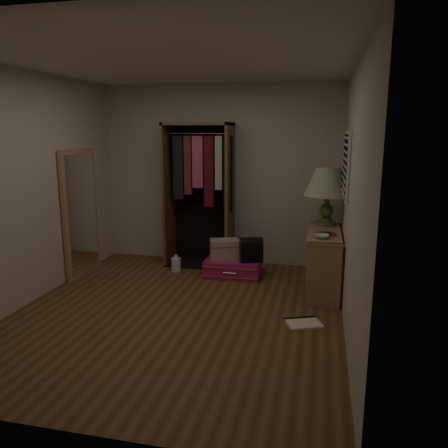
{
  "coord_description": "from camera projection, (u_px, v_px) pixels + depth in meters",
  "views": [
    {
      "loc": [
        1.47,
        -4.23,
        1.94
      ],
      "look_at": [
        0.3,
        0.95,
        0.8
      ],
      "focal_mm": 35.0,
      "sensor_mm": 36.0,
      "label": 1
    }
  ],
  "objects": [
    {
      "name": "brass_tray",
      "position": [
        326.0,
        234.0,
        5.07
      ],
      "size": [
        0.33,
        0.33,
        0.01
      ],
      "rotation": [
        0.0,
        0.0,
        -0.43
      ],
      "color": "olive",
      "rests_on": "console_bookshelf"
    },
    {
      "name": "ground",
      "position": [
        178.0,
        312.0,
        4.76
      ],
      "size": [
        4.0,
        4.0,
        0.0
      ],
      "primitive_type": "plane",
      "color": "brown",
      "rests_on": "ground"
    },
    {
      "name": "train_case",
      "position": [
        224.0,
        249.0,
        5.94
      ],
      "size": [
        0.45,
        0.37,
        0.28
      ],
      "rotation": [
        0.0,
        0.0,
        0.33
      ],
      "color": "tan",
      "rests_on": "pink_suitcase"
    },
    {
      "name": "floor_book",
      "position": [
        303.0,
        323.0,
        4.46
      ],
      "size": [
        0.42,
        0.38,
        0.03
      ],
      "rotation": [
        0.0,
        0.0,
        0.38
      ],
      "color": "#F2E5CC",
      "rests_on": "ground"
    },
    {
      "name": "pink_suitcase",
      "position": [
        233.0,
        267.0,
        5.96
      ],
      "size": [
        0.77,
        0.57,
        0.23
      ],
      "rotation": [
        0.0,
        0.0,
        0.02
      ],
      "color": "#BC165F",
      "rests_on": "ground"
    },
    {
      "name": "console_bookshelf",
      "position": [
        324.0,
        260.0,
        5.33
      ],
      "size": [
        0.42,
        1.12,
        0.75
      ],
      "color": "#9C764B",
      "rests_on": "ground"
    },
    {
      "name": "white_jug",
      "position": [
        176.0,
        264.0,
        6.13
      ],
      "size": [
        0.15,
        0.15,
        0.23
      ],
      "rotation": [
        0.0,
        0.0,
        0.16
      ],
      "color": "white",
      "rests_on": "ground"
    },
    {
      "name": "ceramic_bowl",
      "position": [
        321.0,
        236.0,
        4.91
      ],
      "size": [
        0.18,
        0.18,
        0.04
      ],
      "primitive_type": "imported",
      "rotation": [
        0.0,
        0.0,
        0.05
      ],
      "color": "#AFD2B3",
      "rests_on": "console_bookshelf"
    },
    {
      "name": "black_bag",
      "position": [
        251.0,
        249.0,
        5.79
      ],
      "size": [
        0.35,
        0.28,
        0.33
      ],
      "rotation": [
        0.0,
        0.0,
        0.33
      ],
      "color": "black",
      "rests_on": "pink_suitcase"
    },
    {
      "name": "table_lamp",
      "position": [
        328.0,
        183.0,
        5.51
      ],
      "size": [
        0.73,
        0.73,
        0.74
      ],
      "rotation": [
        0.0,
        0.0,
        0.29
      ],
      "color": "#47562A",
      "rests_on": "console_bookshelf"
    },
    {
      "name": "room_walls",
      "position": [
        183.0,
        174.0,
        4.47
      ],
      "size": [
        3.52,
        4.02,
        2.6
      ],
      "color": "beige",
      "rests_on": "ground"
    },
    {
      "name": "open_wardrobe",
      "position": [
        201.0,
        182.0,
        6.24
      ],
      "size": [
        0.96,
        0.5,
        2.05
      ],
      "color": "brown",
      "rests_on": "ground"
    },
    {
      "name": "floor_mirror",
      "position": [
        81.0,
        213.0,
        5.9
      ],
      "size": [
        0.06,
        0.8,
        1.7
      ],
      "color": "tan",
      "rests_on": "ground"
    }
  ]
}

